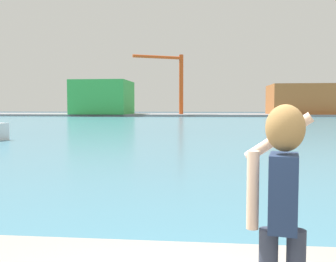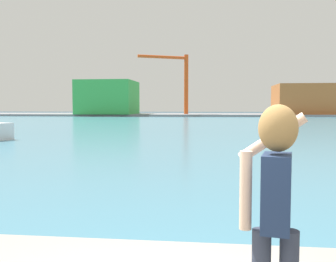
# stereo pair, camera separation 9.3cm
# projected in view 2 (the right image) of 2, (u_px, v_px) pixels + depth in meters

# --- Properties ---
(ground_plane) EXTENTS (220.00, 220.00, 0.00)m
(ground_plane) POSITION_uv_depth(u_px,v_px,m) (209.00, 123.00, 52.43)
(ground_plane) COLOR #334751
(harbor_water) EXTENTS (140.00, 100.00, 0.02)m
(harbor_water) POSITION_uv_depth(u_px,v_px,m) (209.00, 123.00, 54.42)
(harbor_water) COLOR teal
(harbor_water) RESTS_ON ground_plane
(far_shore_dock) EXTENTS (140.00, 20.00, 0.48)m
(far_shore_dock) POSITION_uv_depth(u_px,v_px,m) (211.00, 115.00, 94.05)
(far_shore_dock) COLOR gray
(far_shore_dock) RESTS_ON ground_plane
(person_photographer) EXTENTS (0.53, 0.57, 1.74)m
(person_photographer) POSITION_uv_depth(u_px,v_px,m) (275.00, 197.00, 2.76)
(person_photographer) COLOR #2D3342
(person_photographer) RESTS_ON quay_promenade
(warehouse_left) EXTENTS (13.17, 13.14, 8.05)m
(warehouse_left) POSITION_uv_depth(u_px,v_px,m) (108.00, 97.00, 92.83)
(warehouse_left) COLOR green
(warehouse_left) RESTS_ON far_shore_dock
(warehouse_right) EXTENTS (17.48, 12.62, 6.99)m
(warehouse_right) POSITION_uv_depth(u_px,v_px,m) (313.00, 99.00, 89.46)
(warehouse_right) COLOR #B26633
(warehouse_right) RESTS_ON far_shore_dock
(port_crane) EXTENTS (11.36, 5.94, 14.12)m
(port_crane) POSITION_uv_depth(u_px,v_px,m) (179.00, 77.00, 89.61)
(port_crane) COLOR #D84C19
(port_crane) RESTS_ON far_shore_dock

